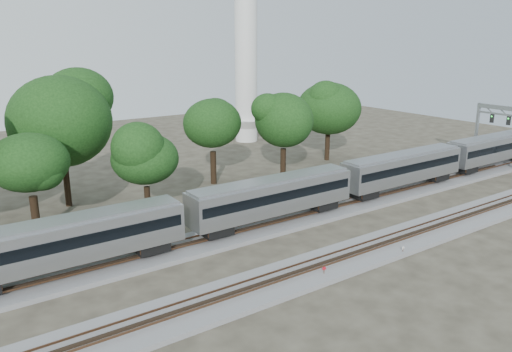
% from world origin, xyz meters
% --- Properties ---
extents(ground, '(160.00, 160.00, 0.00)m').
position_xyz_m(ground, '(0.00, 0.00, 0.00)').
color(ground, '#383328').
rests_on(ground, ground).
extents(track_far, '(160.00, 5.00, 0.73)m').
position_xyz_m(track_far, '(0.00, 6.00, 0.21)').
color(track_far, slate).
rests_on(track_far, ground).
extents(track_near, '(160.00, 5.00, 0.73)m').
position_xyz_m(track_near, '(0.00, -4.00, 0.21)').
color(track_near, slate).
rests_on(track_near, ground).
extents(train, '(133.86, 3.27, 4.81)m').
position_xyz_m(train, '(24.33, 6.00, 3.32)').
color(train, '#ABAEB3').
rests_on(train, ground).
extents(switch_stand_red, '(0.30, 0.14, 0.97)m').
position_xyz_m(switch_stand_red, '(1.25, -5.33, 0.62)').
color(switch_stand_red, '#512D19').
rests_on(switch_stand_red, ground).
extents(switch_stand_white, '(0.28, 0.05, 0.87)m').
position_xyz_m(switch_stand_white, '(9.76, -6.13, 0.56)').
color(switch_stand_white, '#512D19').
rests_on(switch_stand_white, ground).
extents(switch_lever, '(0.58, 0.47, 0.30)m').
position_xyz_m(switch_lever, '(8.38, -5.97, 0.15)').
color(switch_lever, '#512D19').
rests_on(switch_lever, ground).
extents(signal_gantry, '(0.64, 7.54, 9.17)m').
position_xyz_m(signal_gantry, '(44.81, 6.00, 6.68)').
color(signal_gantry, gray).
rests_on(signal_gantry, ground).
extents(tree_2, '(7.33, 7.33, 10.33)m').
position_xyz_m(tree_2, '(-15.43, 17.25, 7.19)').
color(tree_2, black).
rests_on(tree_2, ground).
extents(tree_3, '(9.79, 9.79, 13.80)m').
position_xyz_m(tree_3, '(-10.58, 24.36, 9.62)').
color(tree_3, black).
rests_on(tree_3, ground).
extents(tree_4, '(6.59, 6.59, 9.30)m').
position_xyz_m(tree_4, '(-4.80, 15.32, 6.46)').
color(tree_4, black).
rests_on(tree_4, ground).
extents(tree_5, '(8.07, 8.07, 11.38)m').
position_xyz_m(tree_5, '(7.42, 22.76, 7.92)').
color(tree_5, black).
rests_on(tree_5, ground).
extents(tree_6, '(8.29, 8.29, 11.69)m').
position_xyz_m(tree_6, '(15.58, 18.54, 8.14)').
color(tree_6, black).
rests_on(tree_6, ground).
extents(tree_7, '(8.17, 8.17, 11.51)m').
position_xyz_m(tree_7, '(28.44, 23.97, 8.02)').
color(tree_7, black).
rests_on(tree_7, ground).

